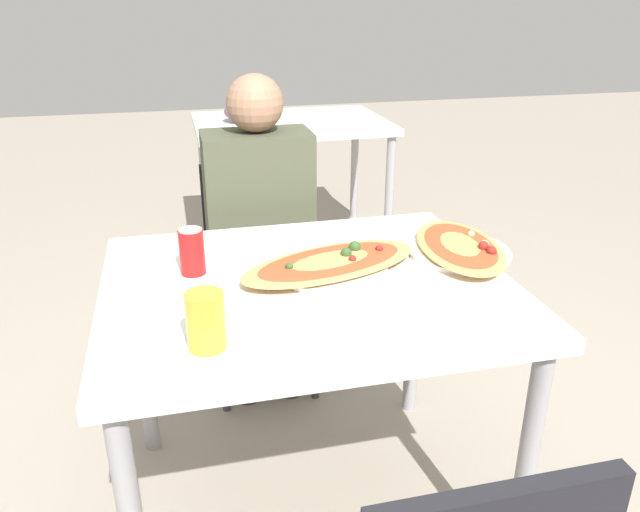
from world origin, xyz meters
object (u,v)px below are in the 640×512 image
dining_table (308,309)px  drink_glass (206,321)px  chair_far_seated (258,263)px  person_seated (260,220)px  soda_can (192,252)px  pizza_second (460,248)px  pizza_main (331,264)px

dining_table → drink_glass: 0.41m
chair_far_seated → drink_glass: drink_glass is taller
chair_far_seated → person_seated: (-0.00, -0.11, 0.22)m
soda_can → pizza_second: 0.75m
soda_can → pizza_main: bearing=-11.2°
soda_can → pizza_second: bearing=-3.6°
chair_far_seated → drink_glass: size_ratio=6.77×
chair_far_seated → soda_can: soda_can is taller
chair_far_seated → pizza_main: bearing=98.3°
dining_table → drink_glass: bearing=-135.5°
person_seated → pizza_main: (0.10, -0.60, 0.08)m
dining_table → drink_glass: drink_glass is taller
dining_table → pizza_main: pizza_main is taller
drink_glass → pizza_second: bearing=24.8°
pizza_second → chair_far_seated: bearing=125.4°
pizza_main → drink_glass: (-0.35, -0.32, 0.04)m
drink_glass → pizza_second: (0.74, 0.34, -0.04)m
dining_table → chair_far_seated: (-0.03, 0.76, -0.19)m
pizza_main → drink_glass: drink_glass is taller
soda_can → drink_glass: bearing=-88.6°
chair_far_seated → pizza_main: (0.10, -0.71, 0.29)m
dining_table → soda_can: bearing=158.0°
dining_table → soda_can: (-0.28, 0.12, 0.14)m
dining_table → pizza_second: 0.48m
person_seated → drink_glass: person_seated is taller
dining_table → soda_can: 0.34m
dining_table → pizza_main: size_ratio=1.87×
person_seated → soda_can: bearing=64.4°
soda_can → drink_glass: size_ratio=1.00×
person_seated → pizza_second: bearing=130.2°
person_seated → soda_can: 0.60m
person_seated → soda_can: (-0.25, -0.53, 0.12)m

